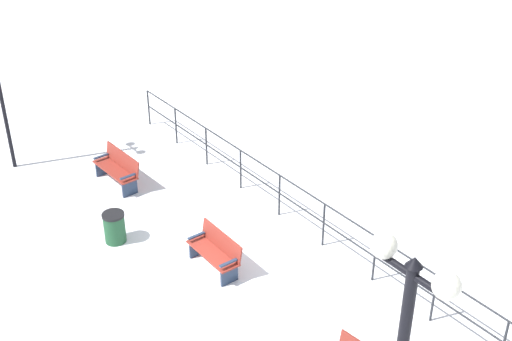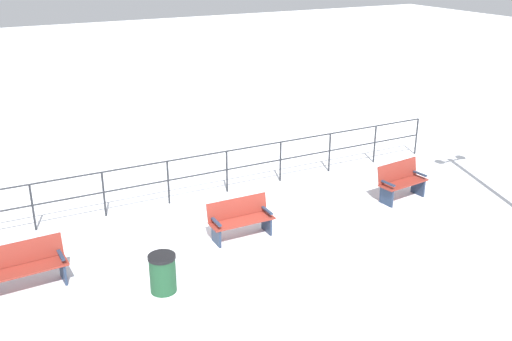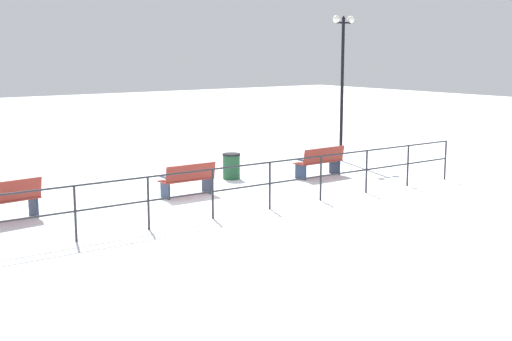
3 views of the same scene
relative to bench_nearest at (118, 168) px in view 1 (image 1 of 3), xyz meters
The scene contains 5 objects.
ground_plane 4.63m from the bench_nearest, 88.98° to the left, with size 80.00×80.00×0.00m, color white.
bench_nearest is the anchor object (origin of this frame).
bench_second 4.61m from the bench_nearest, 90.18° to the left, with size 0.55×1.46×0.87m.
waterfront_railing 5.24m from the bench_nearest, 118.31° to the left, with size 0.05×14.68×1.16m.
trash_bin 2.67m from the bench_nearest, 60.81° to the left, with size 0.53×0.53×0.76m.
Camera 1 is at (6.67, 10.37, 9.59)m, focal length 48.44 mm.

